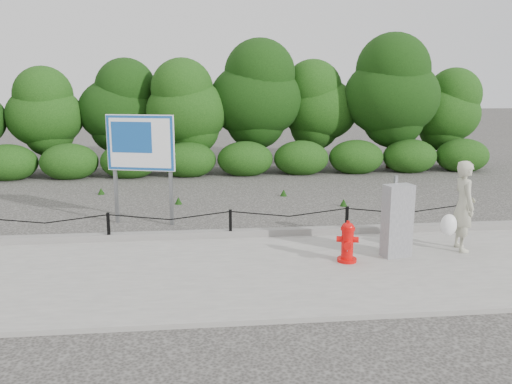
{
  "coord_description": "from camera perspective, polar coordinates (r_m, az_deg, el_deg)",
  "views": [
    {
      "loc": [
        -0.64,
        -10.95,
        3.4
      ],
      "look_at": [
        0.56,
        0.2,
        1.0
      ],
      "focal_mm": 38.0,
      "sensor_mm": 36.0,
      "label": 1
    }
  ],
  "objects": [
    {
      "name": "treeline",
      "position": [
        19.97,
        -1.17,
        9.49
      ],
      "size": [
        19.95,
        3.61,
        4.83
      ],
      "color": "black",
      "rests_on": "ground"
    },
    {
      "name": "fire_hydrant",
      "position": [
        10.02,
        9.6,
        -5.23
      ],
      "size": [
        0.44,
        0.45,
        0.77
      ],
      "rotation": [
        0.0,
        0.0,
        -0.25
      ],
      "color": "red",
      "rests_on": "sidewalk"
    },
    {
      "name": "pedestrian",
      "position": [
        11.14,
        20.94,
        -1.49
      ],
      "size": [
        0.75,
        0.68,
        1.76
      ],
      "rotation": [
        0.0,
        0.0,
        1.47
      ],
      "color": "#ABAA93",
      "rests_on": "sidewalk"
    },
    {
      "name": "sidewalk",
      "position": [
        9.58,
        -1.95,
        -8.47
      ],
      "size": [
        14.0,
        4.0,
        0.08
      ],
      "primitive_type": "cube",
      "color": "gray",
      "rests_on": "ground"
    },
    {
      "name": "ground",
      "position": [
        11.48,
        -2.69,
        -5.16
      ],
      "size": [
        90.0,
        90.0,
        0.0
      ],
      "primitive_type": "plane",
      "color": "#2D2B28",
      "rests_on": "ground"
    },
    {
      "name": "curb",
      "position": [
        11.48,
        -2.72,
        -4.37
      ],
      "size": [
        14.0,
        0.22,
        0.14
      ],
      "primitive_type": "cube",
      "color": "slate",
      "rests_on": "sidewalk"
    },
    {
      "name": "advertising_sign",
      "position": [
        12.65,
        -12.07,
        4.57
      ],
      "size": [
        1.56,
        0.51,
        2.56
      ],
      "rotation": [
        0.0,
        0.0,
        -0.27
      ],
      "color": "slate",
      "rests_on": "ground"
    },
    {
      "name": "chain_barrier",
      "position": [
        11.35,
        -2.72,
        -2.96
      ],
      "size": [
        10.06,
        0.06,
        0.6
      ],
      "color": "black",
      "rests_on": "sidewalk"
    },
    {
      "name": "utility_cabinet",
      "position": [
        10.43,
        14.64,
        -2.94
      ],
      "size": [
        0.57,
        0.43,
        1.51
      ],
      "rotation": [
        0.0,
        0.0,
        0.23
      ],
      "color": "#969699",
      "rests_on": "sidewalk"
    }
  ]
}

